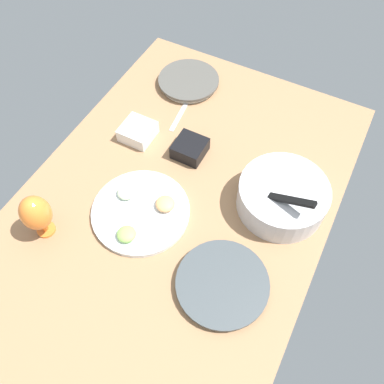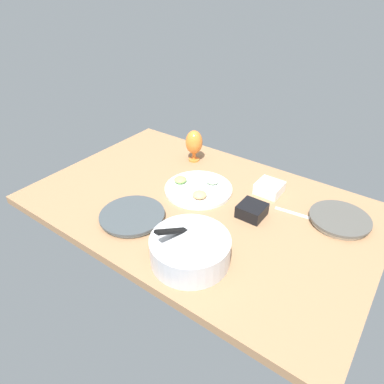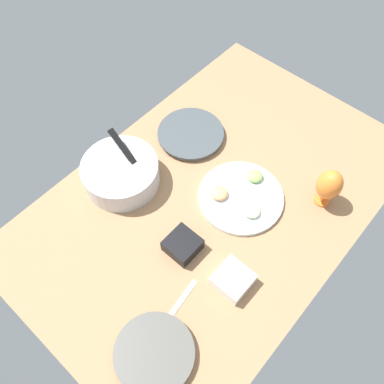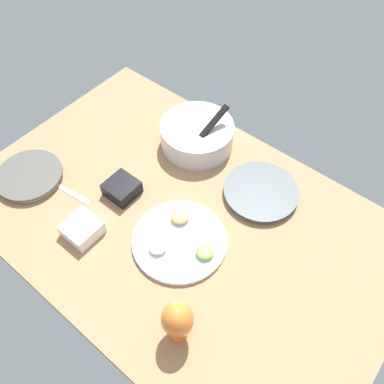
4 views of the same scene
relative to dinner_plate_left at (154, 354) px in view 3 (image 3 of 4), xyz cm
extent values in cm
cube|color=#99704C|center=(58.20, 23.75, -3.59)|extent=(160.00, 104.00, 4.00)
cylinder|color=silver|center=(0.00, 0.00, -0.64)|extent=(24.04, 24.04, 1.92)
cylinder|color=#4E4C47|center=(0.00, 0.00, 0.90)|extent=(26.13, 26.13, 1.15)
cylinder|color=silver|center=(75.45, 51.64, -0.72)|extent=(26.65, 26.65, 1.74)
cylinder|color=#3E4549|center=(75.45, 51.64, 0.67)|extent=(28.97, 28.97, 1.04)
cylinder|color=silver|center=(39.53, 56.93, 3.67)|extent=(30.47, 30.47, 10.53)
cylinder|color=white|center=(39.53, 56.93, 6.83)|extent=(27.42, 27.42, 1.90)
cube|color=black|center=(44.86, 56.93, 10.36)|extent=(5.11, 22.21, 12.50)
cylinder|color=silver|center=(64.78, 15.62, -0.69)|extent=(33.83, 33.83, 1.80)
ellipsoid|color=#8CC659|center=(75.26, 16.87, 1.63)|extent=(6.37, 6.37, 2.84)
ellipsoid|color=#F2A566|center=(59.36, 22.36, 1.72)|extent=(6.72, 6.72, 3.02)
ellipsoid|color=beige|center=(61.47, 7.91, 1.53)|extent=(6.25, 6.25, 2.64)
cylinder|color=orange|center=(85.30, -9.03, -1.09)|extent=(6.16, 6.16, 1.00)
cylinder|color=orange|center=(85.30, -9.03, 1.24)|extent=(2.00, 2.00, 3.67)
ellipsoid|color=orange|center=(85.30, -9.03, 9.94)|extent=(9.74, 9.74, 13.73)
cube|color=white|center=(35.42, -3.59, 1.15)|extent=(12.04, 12.04, 5.48)
cube|color=#F9E072|center=(35.42, -3.59, 2.90)|extent=(9.88, 9.88, 1.75)
cube|color=black|center=(33.56, 18.30, 1.31)|extent=(11.40, 11.40, 5.80)
cube|color=tan|center=(33.56, 18.30, 3.17)|extent=(9.35, 9.35, 1.86)
cube|color=silver|center=(18.27, 5.44, -1.29)|extent=(18.09, 3.86, 0.60)
camera|label=1|loc=(118.71, 63.74, 118.69)|focal=37.60mm
camera|label=2|loc=(-16.32, 132.38, 92.49)|focal=31.69mm
camera|label=3|loc=(-11.43, -26.24, 138.56)|focal=38.53mm
camera|label=4|loc=(113.98, -37.53, 125.41)|focal=37.99mm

